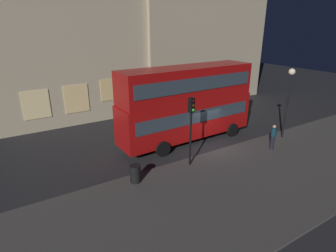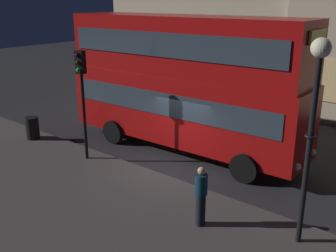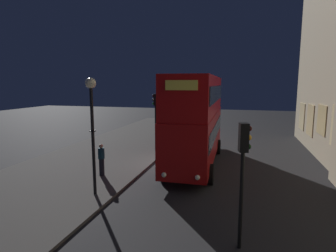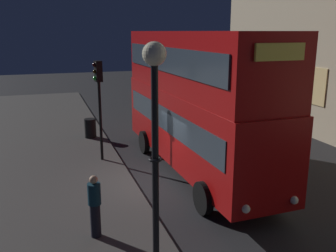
{
  "view_description": "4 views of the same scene",
  "coord_description": "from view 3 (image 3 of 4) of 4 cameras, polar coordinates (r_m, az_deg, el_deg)",
  "views": [
    {
      "loc": [
        -12.1,
        -13.55,
        8.18
      ],
      "look_at": [
        -2.99,
        1.13,
        1.83
      ],
      "focal_mm": 29.54,
      "sensor_mm": 36.0,
      "label": 1
    },
    {
      "loc": [
        8.47,
        -10.49,
        6.13
      ],
      "look_at": [
        -0.75,
        0.84,
        1.34
      ],
      "focal_mm": 41.86,
      "sensor_mm": 36.0,
      "label": 2
    },
    {
      "loc": [
        16.27,
        4.74,
        5.04
      ],
      "look_at": [
        -0.79,
        0.11,
        2.37
      ],
      "focal_mm": 29.74,
      "sensor_mm": 36.0,
      "label": 3
    },
    {
      "loc": [
        12.34,
        -3.57,
        5.49
      ],
      "look_at": [
        -1.71,
        1.12,
        1.72
      ],
      "focal_mm": 39.88,
      "sensor_mm": 36.0,
      "label": 4
    }
  ],
  "objects": [
    {
      "name": "pedestrian",
      "position": [
        15.53,
        -13.48,
        -6.66
      ],
      "size": [
        0.35,
        0.35,
        1.74
      ],
      "rotation": [
        0.0,
        0.0,
        5.26
      ],
      "color": "black",
      "rests_on": "sidewalk_slab"
    },
    {
      "name": "street_lamp",
      "position": [
        12.48,
        -15.33,
        2.63
      ],
      "size": [
        0.46,
        0.46,
        5.19
      ],
      "color": "black",
      "rests_on": "sidewalk_slab"
    },
    {
      "name": "double_decker_bus",
      "position": [
        17.48,
        5.9,
        2.06
      ],
      "size": [
        10.54,
        2.94,
        5.5
      ],
      "rotation": [
        0.0,
        0.0,
        0.03
      ],
      "color": "#9E0C0C",
      "rests_on": "ground"
    },
    {
      "name": "sidewalk_slab",
      "position": [
        19.46,
        -14.53,
        -6.51
      ],
      "size": [
        44.0,
        8.05,
        0.12
      ],
      "primitive_type": "cube",
      "color": "#423F3D",
      "rests_on": "ground"
    },
    {
      "name": "traffic_light_near_kerb",
      "position": [
        20.34,
        -2.61,
        3.23
      ],
      "size": [
        0.37,
        0.39,
        4.21
      ],
      "rotation": [
        0.0,
        0.0,
        0.22
      ],
      "color": "black",
      "rests_on": "sidewalk_slab"
    },
    {
      "name": "litter_bin",
      "position": [
        24.19,
        0.04,
        -1.95
      ],
      "size": [
        0.59,
        0.59,
        0.98
      ],
      "primitive_type": "cylinder",
      "color": "black",
      "rests_on": "sidewalk_slab"
    },
    {
      "name": "traffic_light_far_side",
      "position": [
        8.59,
        15.17,
        -6.7
      ],
      "size": [
        0.37,
        0.39,
        3.92
      ],
      "rotation": [
        0.0,
        0.0,
        3.36
      ],
      "color": "black",
      "rests_on": "ground"
    },
    {
      "name": "ground_plane",
      "position": [
        17.68,
        -1.03,
        -7.97
      ],
      "size": [
        80.0,
        80.0,
        0.0
      ],
      "primitive_type": "plane",
      "color": "#232326"
    }
  ]
}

